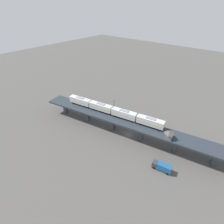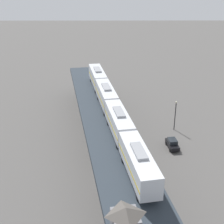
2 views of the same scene
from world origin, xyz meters
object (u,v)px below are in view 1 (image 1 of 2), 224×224
street_car_black (123,114)px  subway_train (112,110)px  street_car_green (196,146)px  signal_hut (169,135)px  street_lamp (114,103)px  delivery_truck (162,167)px

street_car_black → subway_train: bearing=9.8°
street_car_black → street_car_green: bearing=89.3°
subway_train → street_car_green: (-11.84, 37.48, -9.08)m
signal_hut → street_car_black: (-11.05, -30.30, -8.34)m
street_car_green → street_lamp: bearing=-92.8°
delivery_truck → street_lamp: bearing=-118.6°
delivery_truck → street_lamp: size_ratio=1.07×
delivery_truck → street_car_green: bearing=163.1°
subway_train → delivery_truck: subway_train is taller
street_lamp → street_car_black: bearing=76.8°
subway_train → street_lamp: size_ratio=7.13×
delivery_truck → street_lamp: street_lamp is taller
street_car_black → delivery_truck: 39.34m
subway_train → signal_hut: bearing=92.6°
signal_hut → street_car_green: (-10.59, 9.30, -8.34)m
signal_hut → delivery_truck: signal_hut is taller
subway_train → delivery_truck: size_ratio=6.64×
street_lamp → delivery_truck: bearing=61.4°
street_car_black → street_lamp: bearing=-103.2°
subway_train → delivery_truck: (8.43, 31.31, -8.26)m
street_car_green → street_car_black: (-0.46, -39.60, 0.00)m
signal_hut → delivery_truck: (9.68, 3.12, -7.51)m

